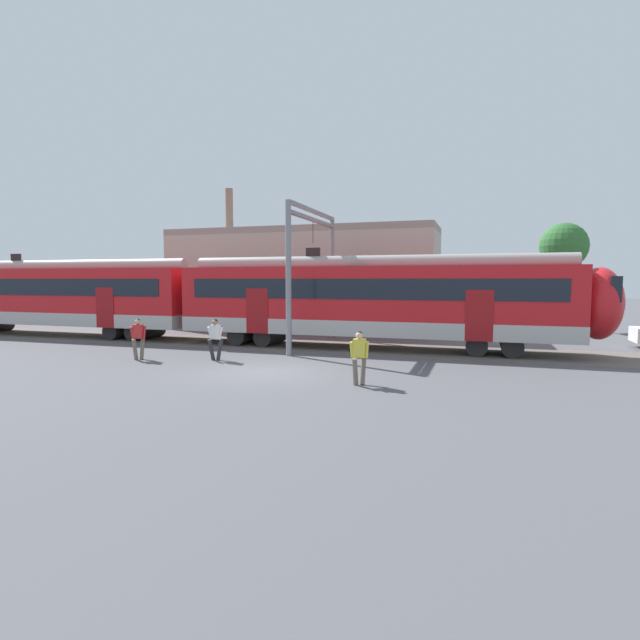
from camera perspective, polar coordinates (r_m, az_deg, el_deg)
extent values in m
plane|color=#515156|center=(17.64, -6.06, -5.89)|extent=(160.00, 160.00, 0.00)
cube|color=#605951|center=(27.98, -17.12, -2.14)|extent=(80.00, 4.40, 0.01)
cube|color=#B7B2AD|center=(23.37, 5.49, -0.69)|extent=(18.00, 3.06, 0.70)
cube|color=red|center=(23.27, 5.52, 3.11)|extent=(18.00, 3.00, 2.40)
cube|color=black|center=(21.79, 4.66, 3.54)|extent=(16.56, 0.03, 0.90)
cube|color=maroon|center=(21.25, 17.74, 0.47)|extent=(1.10, 0.04, 2.10)
cube|color=maroon|center=(23.47, -7.21, 1.03)|extent=(1.10, 0.04, 2.10)
cylinder|color=#9C9793|center=(23.28, 5.54, 6.51)|extent=(17.64, 0.70, 0.70)
cube|color=black|center=(24.03, -0.80, 7.78)|extent=(0.70, 0.12, 0.40)
cylinder|color=black|center=(22.92, 21.01, -2.60)|extent=(0.90, 2.40, 0.90)
cylinder|color=black|center=(22.89, 17.50, -2.51)|extent=(0.90, 2.40, 0.90)
cylinder|color=black|center=(24.93, -5.55, -1.74)|extent=(0.90, 2.40, 0.90)
cylinder|color=black|center=(25.52, -8.43, -1.62)|extent=(0.90, 2.40, 0.90)
ellipsoid|color=red|center=(23.19, 29.23, 1.66)|extent=(1.80, 2.85, 2.95)
cube|color=black|center=(23.24, 30.14, 3.11)|extent=(0.40, 2.40, 1.00)
cube|color=#B7B2AD|center=(32.84, -28.09, 0.32)|extent=(18.00, 3.06, 0.70)
cube|color=red|center=(32.77, -28.19, 3.03)|extent=(18.00, 3.00, 2.40)
cube|color=black|center=(31.74, -30.18, 3.27)|extent=(16.56, 0.03, 0.90)
cube|color=maroon|center=(28.28, -23.38, 1.30)|extent=(1.10, 0.04, 2.10)
cylinder|color=#9C9793|center=(32.78, -28.28, 5.44)|extent=(17.64, 0.70, 0.70)
cube|color=black|center=(34.79, -31.42, 6.14)|extent=(0.70, 0.12, 0.40)
cylinder|color=black|center=(28.71, -19.30, -1.14)|extent=(0.90, 2.40, 0.90)
cylinder|color=black|center=(29.58, -21.46, -1.04)|extent=(0.90, 2.40, 0.90)
cylinder|color=#6B6051|center=(21.27, -20.39, -3.18)|extent=(0.23, 0.38, 0.87)
cylinder|color=#6B6051|center=(21.45, -19.65, -3.09)|extent=(0.23, 0.38, 0.87)
cube|color=red|center=(21.27, -20.07, -1.24)|extent=(0.41, 0.32, 0.56)
cylinder|color=red|center=(21.27, -19.44, -1.36)|extent=(0.15, 0.26, 0.52)
cylinder|color=red|center=(21.30, -20.70, -1.39)|extent=(0.15, 0.26, 0.52)
sphere|color=tan|center=(21.22, -20.12, -0.20)|extent=(0.22, 0.22, 0.22)
sphere|color=black|center=(21.24, -20.10, -0.11)|extent=(0.20, 0.20, 0.20)
cube|color=#235633|center=(21.44, -19.88, -1.14)|extent=(0.31, 0.23, 0.40)
cylinder|color=#28282D|center=(20.31, -12.32, -3.35)|extent=(0.25, 0.38, 0.87)
cylinder|color=#28282D|center=(20.37, -11.39, -3.31)|extent=(0.25, 0.38, 0.87)
cube|color=silver|center=(20.26, -11.89, -1.34)|extent=(0.41, 0.34, 0.56)
cylinder|color=silver|center=(20.16, -11.29, -1.50)|extent=(0.16, 0.26, 0.52)
cylinder|color=silver|center=(20.37, -12.47, -1.46)|extent=(0.16, 0.26, 0.52)
sphere|color=#9E7051|center=(20.20, -11.95, -0.25)|extent=(0.22, 0.22, 0.22)
sphere|color=black|center=(20.22, -11.91, -0.16)|extent=(0.20, 0.20, 0.20)
cube|color=maroon|center=(20.38, -11.52, -1.24)|extent=(0.31, 0.24, 0.40)
cylinder|color=#6B6051|center=(15.23, 4.05, -5.92)|extent=(0.15, 0.35, 0.87)
cylinder|color=#6B6051|center=(15.46, 4.95, -5.77)|extent=(0.15, 0.35, 0.87)
cube|color=gold|center=(15.23, 4.52, -3.22)|extent=(0.36, 0.24, 0.56)
cylinder|color=gold|center=(15.26, 5.39, -3.40)|extent=(0.09, 0.25, 0.52)
cylinder|color=gold|center=(15.21, 3.64, -3.42)|extent=(0.09, 0.25, 0.52)
sphere|color=beige|center=(15.16, 4.51, -1.77)|extent=(0.22, 0.22, 0.22)
sphere|color=black|center=(15.18, 4.53, -1.65)|extent=(0.20, 0.20, 0.20)
cube|color=navy|center=(15.40, 4.67, -3.06)|extent=(0.28, 0.16, 0.40)
cylinder|color=gray|center=(20.99, -3.62, 4.73)|extent=(0.24, 0.24, 6.50)
cylinder|color=gray|center=(27.04, 1.39, 4.72)|extent=(0.24, 0.24, 6.50)
cube|color=gray|center=(24.21, -0.81, 12.33)|extent=(0.20, 6.40, 0.16)
cube|color=gray|center=(24.16, -0.81, 11.39)|extent=(0.20, 6.40, 0.16)
cylinder|color=black|center=(24.09, -0.81, 9.97)|extent=(0.03, 0.03, 1.00)
cube|color=#B2A899|center=(31.95, -2.13, 4.27)|extent=(16.94, 5.00, 6.00)
cube|color=gray|center=(32.09, -2.14, 9.99)|extent=(16.94, 5.00, 0.40)
cylinder|color=#8C6656|center=(34.31, -10.32, 11.92)|extent=(0.50, 0.50, 3.20)
cylinder|color=brown|center=(35.27, 25.91, 2.45)|extent=(0.32, 0.32, 4.29)
sphere|color=#2D662D|center=(35.31, 26.10, 7.59)|extent=(2.93, 2.93, 2.93)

